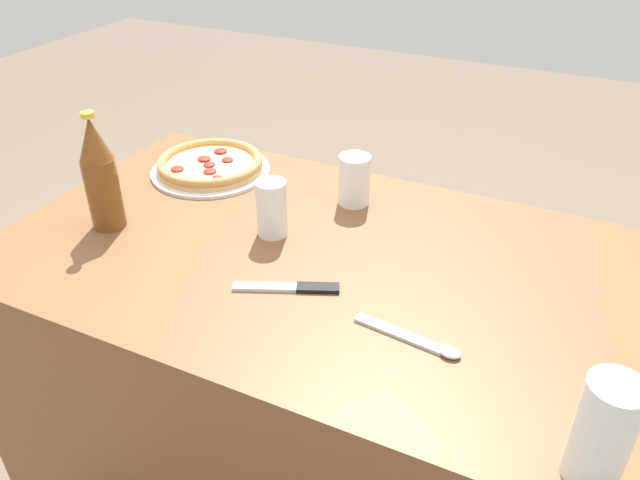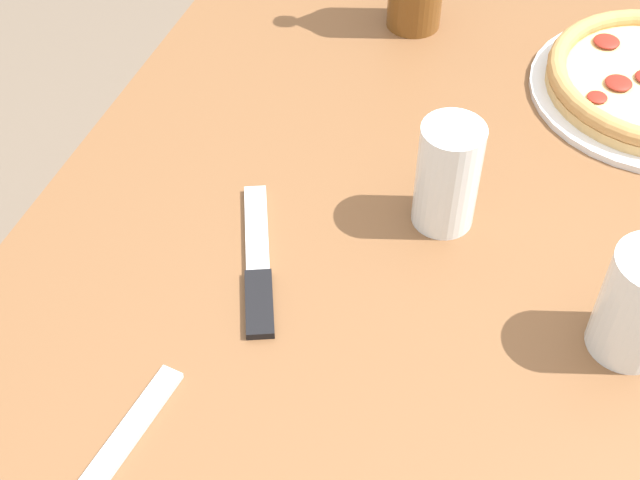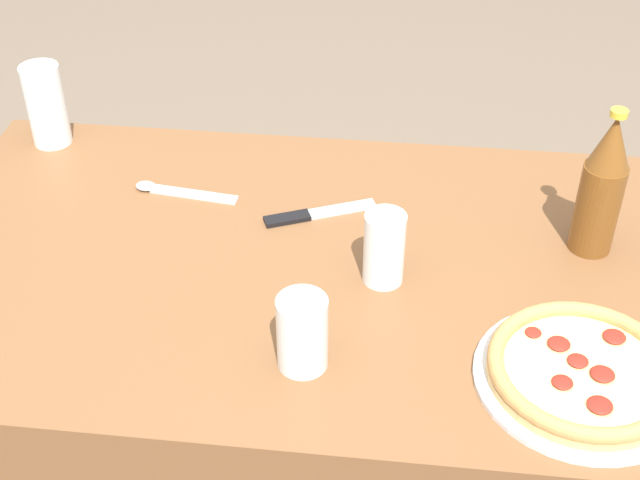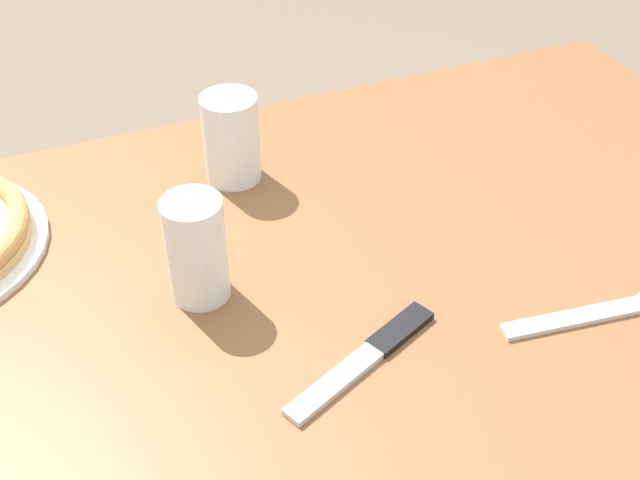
{
  "view_description": "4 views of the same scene",
  "coord_description": "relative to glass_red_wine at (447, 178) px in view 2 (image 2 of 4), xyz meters",
  "views": [
    {
      "loc": [
        0.43,
        -0.89,
        1.42
      ],
      "look_at": [
        0.01,
        -0.01,
        0.8
      ],
      "focal_mm": 35.0,
      "sensor_mm": 36.0,
      "label": 1
    },
    {
      "loc": [
        0.5,
        0.12,
        1.41
      ],
      "look_at": [
        -0.01,
        -0.06,
        0.81
      ],
      "focal_mm": 50.0,
      "sensor_mm": 36.0,
      "label": 2
    },
    {
      "loc": [
        -0.14,
        1.06,
        1.62
      ],
      "look_at": [
        -0.02,
        -0.0,
        0.81
      ],
      "focal_mm": 50.0,
      "sensor_mm": 36.0,
      "label": 3
    },
    {
      "loc": [
        -0.24,
        -0.58,
        1.33
      ],
      "look_at": [
        0.0,
        -0.01,
        0.82
      ],
      "focal_mm": 45.0,
      "sensor_mm": 36.0,
      "label": 4
    }
  ],
  "objects": [
    {
      "name": "glass_red_wine",
      "position": [
        0.0,
        0.0,
        0.0
      ],
      "size": [
        0.06,
        0.06,
        0.12
      ],
      "color": "white",
      "rests_on": "table"
    },
    {
      "name": "spoon",
      "position": [
        0.37,
        -0.19,
        -0.05
      ],
      "size": [
        0.18,
        0.05,
        0.01
      ],
      "color": "silver",
      "rests_on": "table"
    },
    {
      "name": "knife",
      "position": [
        0.12,
        -0.15,
        -0.05
      ],
      "size": [
        0.18,
        0.1,
        0.01
      ],
      "color": "black",
      "rests_on": "table"
    },
    {
      "name": "glass_water",
      "position": [
        0.1,
        0.19,
        -0.01
      ],
      "size": [
        0.07,
        0.07,
        0.11
      ],
      "color": "white",
      "rests_on": "table"
    }
  ]
}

